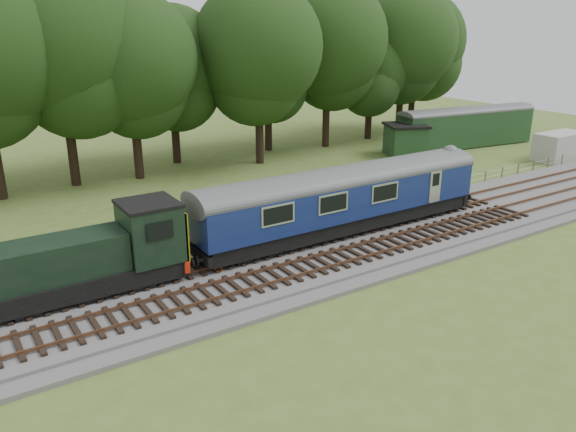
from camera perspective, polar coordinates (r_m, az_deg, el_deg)
ground at (r=28.32m, az=-1.77°, el=-5.31°), size 120.00×120.00×0.00m
ballast at (r=28.25m, az=-1.77°, el=-4.98°), size 70.00×7.00×0.35m
track_north at (r=29.27m, az=-3.21°, el=-3.61°), size 67.20×2.40×0.21m
track_south at (r=26.92m, az=0.00°, el=-5.68°), size 67.20×2.40×0.21m
fence at (r=31.96m, az=-5.97°, el=-2.49°), size 64.00×0.12×1.00m
tree_line at (r=47.52m, az=-15.74°, el=4.10°), size 70.00×8.00×18.00m
dmu_railcar at (r=31.54m, az=5.66°, el=2.24°), size 18.05×2.86×3.88m
shunter_loco at (r=25.92m, az=-19.36°, el=-4.07°), size 8.91×2.60×3.38m
worker at (r=26.96m, az=-7.11°, el=-3.92°), size 0.67×0.48×1.75m
parked_coach at (r=58.61m, az=17.67°, el=8.82°), size 15.27×4.60×3.85m
shed at (r=53.36m, az=11.83°, el=7.62°), size 4.66×4.66×2.89m
caravan at (r=56.13m, az=25.90°, el=6.40°), size 4.97×2.43×2.43m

